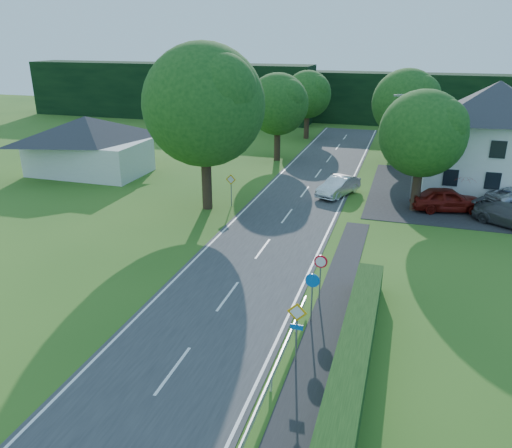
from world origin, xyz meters
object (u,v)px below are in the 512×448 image
(parked_car_red, at_px, (447,199))
(parked_car_grey, at_px, (511,216))
(moving_car, at_px, (338,186))
(parasol, at_px, (464,186))
(motorcycle, at_px, (334,177))
(streetlight, at_px, (415,144))

(parked_car_red, relative_size, parked_car_grey, 1.04)
(moving_car, height_order, parasol, parasol)
(moving_car, height_order, motorcycle, moving_car)
(parasol, bearing_deg, parked_car_red, -110.51)
(parasol, bearing_deg, motorcycle, 172.82)
(streetlight, relative_size, motorcycle, 4.70)
(moving_car, xyz_separation_m, parked_car_red, (8.02, -1.40, 0.11))
(motorcycle, height_order, parasol, parasol)
(parked_car_grey, xyz_separation_m, parasol, (-2.51, 5.63, 0.20))
(streetlight, relative_size, parked_car_grey, 1.66)
(streetlight, height_order, parked_car_red, streetlight)
(motorcycle, xyz_separation_m, parked_car_grey, (12.80, -6.92, 0.25))
(moving_car, relative_size, motorcycle, 2.65)
(moving_car, bearing_deg, parked_car_grey, 5.69)
(moving_car, bearing_deg, parasol, 35.00)
(streetlight, bearing_deg, motorcycle, 151.35)
(streetlight, distance_m, parasol, 5.75)
(parasol, bearing_deg, parked_car_grey, -65.92)
(moving_car, distance_m, parasol, 9.65)
(parked_car_grey, relative_size, parasol, 2.40)
(parked_car_red, height_order, parasol, parasol)
(streetlight, xyz_separation_m, moving_car, (-5.36, -0.11, -3.68))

